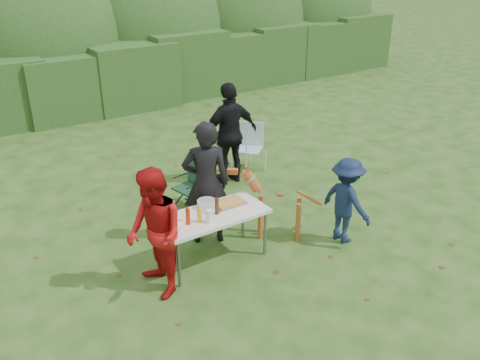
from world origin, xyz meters
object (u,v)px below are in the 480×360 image
dog (280,205)px  paper_towel_roll (170,211)px  beer_bottle (217,206)px  person_black_puffy (230,134)px  folding_table (213,217)px  ketchup_bottle (188,217)px  person_red_jacket (155,234)px  camping_chair (190,185)px  lawn_chair (249,147)px  child (346,201)px  mustard_bottle (199,215)px  person_cook (206,183)px

dog → paper_towel_roll: (-1.70, 0.18, 0.33)m
beer_bottle → paper_towel_roll: size_ratio=0.92×
person_black_puffy → beer_bottle: person_black_puffy is taller
folding_table → ketchup_bottle: size_ratio=6.82×
person_red_jacket → camping_chair: 2.30m
person_red_jacket → dog: 2.13m
person_red_jacket → ketchup_bottle: (0.54, 0.15, 0.01)m
lawn_chair → child: bearing=43.1°
beer_bottle → lawn_chair: bearing=47.6°
dog → camping_chair: size_ratio=1.34×
camping_chair → mustard_bottle: mustard_bottle is taller
person_cook → ketchup_bottle: size_ratio=8.50×
person_black_puffy → mustard_bottle: person_black_puffy is taller
person_cook → mustard_bottle: (-0.46, -0.61, -0.09)m
camping_chair → paper_towel_roll: bearing=41.8°
dog → beer_bottle: bearing=42.3°
person_cook → dog: (0.95, -0.52, -0.40)m
camping_chair → mustard_bottle: 1.85m
person_cook → person_red_jacket: size_ratio=1.11×
mustard_bottle → paper_towel_roll: 0.39m
child → mustard_bottle: 2.22m
folding_table → paper_towel_roll: size_ratio=5.77×
child → paper_towel_roll: size_ratio=5.04×
person_red_jacket → beer_bottle: (0.99, 0.17, 0.02)m
child → dog: (-0.74, 0.61, -0.12)m
person_black_puffy → lawn_chair: bearing=-153.3°
person_red_jacket → folding_table: bearing=105.3°
folding_table → mustard_bottle: mustard_bottle is taller
person_red_jacket → camping_chair: bearing=143.9°
dog → folding_table: bearing=40.5°
lawn_chair → mustard_bottle: size_ratio=4.56×
person_red_jacket → dog: bearing=98.6°
person_black_puffy → dog: 2.15m
folding_table → child: bearing=-17.8°
person_black_puffy → dog: (-0.45, -2.06, -0.40)m
person_black_puffy → person_cook: bearing=49.3°
person_cook → lawn_chair: 2.76m
mustard_bottle → paper_towel_roll: (-0.29, 0.27, 0.03)m
mustard_bottle → paper_towel_roll: size_ratio=0.77×
folding_table → child: 1.99m
paper_towel_roll → ketchup_bottle: bearing=-60.5°
beer_bottle → paper_towel_roll: 0.62m
beer_bottle → mustard_bottle: bearing=-169.2°
camping_chair → mustard_bottle: size_ratio=4.19×
child → ketchup_bottle: (-2.30, 0.55, 0.19)m
person_black_puffy → beer_bottle: size_ratio=7.81×
child → lawn_chair: 2.98m
folding_table → person_black_puffy: person_black_puffy is taller
child → camping_chair: child is taller
person_red_jacket → beer_bottle: size_ratio=7.01×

